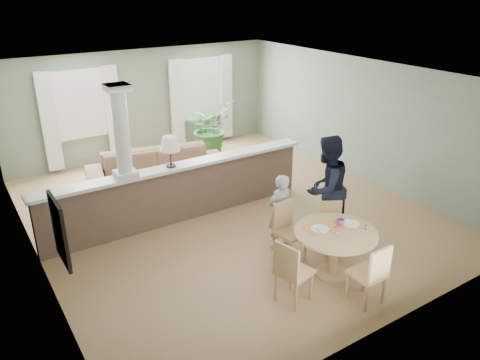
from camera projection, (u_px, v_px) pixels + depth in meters
ground at (227, 211)px, 9.28m from camera, size 8.00×8.00×0.00m
room_shell at (208, 116)px, 9.04m from camera, size 7.02×8.02×2.71m
pony_wall at (176, 186)px, 8.66m from camera, size 5.32×0.38×2.70m
sofa at (159, 173)px, 9.99m from camera, size 3.15×1.77×0.87m
houseplant at (210, 127)px, 12.19m from camera, size 1.59×1.51×1.38m
dining_table at (335, 240)px, 7.06m from camera, size 1.25×1.25×0.85m
chair_far_boy at (288, 228)px, 7.56m from camera, size 0.48×0.48×0.96m
chair_far_man at (332, 224)px, 7.81m from camera, size 0.51×0.51×0.84m
chair_near at (372, 273)px, 6.41m from camera, size 0.44×0.44×0.95m
chair_side at (291, 270)px, 6.44m from camera, size 0.53×0.53×0.98m
child_person at (280, 212)px, 7.80m from camera, size 0.49×0.32×1.33m
man_person at (326, 188)px, 8.01m from camera, size 1.03×0.87×1.88m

